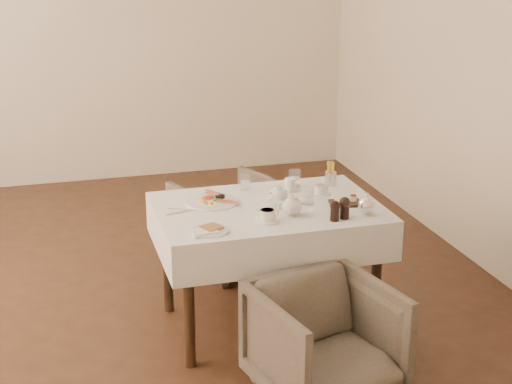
{
  "coord_description": "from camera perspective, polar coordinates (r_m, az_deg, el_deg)",
  "views": [
    {
      "loc": [
        -0.66,
        -4.71,
        2.28
      ],
      "look_at": [
        0.51,
        -0.59,
        0.82
      ],
      "focal_mm": 55.0,
      "sensor_mm": 36.0,
      "label": 1
    }
  ],
  "objects": [
    {
      "name": "table",
      "position": [
        4.53,
        0.87,
        -2.43
      ],
      "size": [
        1.28,
        0.88,
        0.75
      ],
      "color": "black",
      "rests_on": "ground"
    },
    {
      "name": "armchair_near",
      "position": [
        4.01,
        5.05,
        -10.82
      ],
      "size": [
        0.77,
        0.79,
        0.6
      ],
      "primitive_type": "imported",
      "rotation": [
        0.0,
        0.0,
        0.23
      ],
      "color": "#4E4539",
      "rests_on": "ground"
    },
    {
      "name": "armchair_far",
      "position": [
        5.47,
        -1.83,
        -2.3
      ],
      "size": [
        0.86,
        0.87,
        0.62
      ],
      "primitive_type": "imported",
      "rotation": [
        0.0,
        0.0,
        3.5
      ],
      "color": "#4E4539",
      "rests_on": "ground"
    },
    {
      "name": "breakfast_plate",
      "position": [
        4.55,
        -3.23,
        -0.64
      ],
      "size": [
        0.3,
        0.3,
        0.04
      ],
      "rotation": [
        0.0,
        0.0,
        0.13
      ],
      "color": "white",
      "rests_on": "table"
    },
    {
      "name": "side_plate",
      "position": [
        4.12,
        -3.47,
        -2.81
      ],
      "size": [
        0.2,
        0.2,
        0.02
      ],
      "rotation": [
        0.0,
        0.0,
        0.24
      ],
      "color": "white",
      "rests_on": "table"
    },
    {
      "name": "teapot_centre",
      "position": [
        4.5,
        1.6,
        -0.15
      ],
      "size": [
        0.19,
        0.17,
        0.12
      ],
      "primitive_type": null,
      "rotation": [
        0.0,
        0.0,
        0.4
      ],
      "color": "white",
      "rests_on": "table"
    },
    {
      "name": "teapot_front",
      "position": [
        4.33,
        2.63,
        -0.92
      ],
      "size": [
        0.17,
        0.15,
        0.12
      ],
      "primitive_type": null,
      "rotation": [
        0.0,
        0.0,
        -0.18
      ],
      "color": "white",
      "rests_on": "table"
    },
    {
      "name": "creamer",
      "position": [
        4.73,
        2.48,
        0.53
      ],
      "size": [
        0.09,
        0.09,
        0.08
      ],
      "primitive_type": "cylinder",
      "rotation": [
        0.0,
        0.0,
        0.34
      ],
      "color": "white",
      "rests_on": "table"
    },
    {
      "name": "teacup_near",
      "position": [
        4.25,
        0.83,
        -1.75
      ],
      "size": [
        0.13,
        0.13,
        0.07
      ],
      "rotation": [
        0.0,
        0.0,
        0.17
      ],
      "color": "white",
      "rests_on": "table"
    },
    {
      "name": "teacup_far",
      "position": [
        4.69,
        4.75,
        0.12
      ],
      "size": [
        0.12,
        0.12,
        0.06
      ],
      "rotation": [
        0.0,
        0.0,
        0.28
      ],
      "color": "white",
      "rests_on": "table"
    },
    {
      "name": "glass_left",
      "position": [
        4.76,
        -0.81,
        0.71
      ],
      "size": [
        0.07,
        0.07,
        0.09
      ],
      "primitive_type": "cylinder",
      "rotation": [
        0.0,
        0.0,
        -0.11
      ],
      "color": "silver",
      "rests_on": "table"
    },
    {
      "name": "glass_mid",
      "position": [
        4.51,
        3.83,
        -0.32
      ],
      "size": [
        0.07,
        0.07,
        0.1
      ],
      "primitive_type": "cylinder",
      "rotation": [
        0.0,
        0.0,
        -0.04
      ],
      "color": "silver",
      "rests_on": "table"
    },
    {
      "name": "glass_right",
      "position": [
        4.82,
        2.82,
        1.0
      ],
      "size": [
        0.09,
        0.09,
        0.1
      ],
      "primitive_type": "cylinder",
      "rotation": [
        0.0,
        0.0,
        -0.25
      ],
      "color": "silver",
      "rests_on": "table"
    },
    {
      "name": "condiment_board",
      "position": [
        4.54,
        6.51,
        -0.73
      ],
      "size": [
        0.2,
        0.15,
        0.05
      ],
      "rotation": [
        0.0,
        0.0,
        -0.16
      ],
      "color": "black",
      "rests_on": "table"
    },
    {
      "name": "pepper_mill_left",
      "position": [
        4.27,
        5.75,
        -1.36
      ],
      "size": [
        0.07,
        0.07,
        0.12
      ],
      "primitive_type": null,
      "rotation": [
        0.0,
        0.0,
        -0.37
      ],
      "color": "black",
      "rests_on": "table"
    },
    {
      "name": "pepper_mill_right",
      "position": [
        4.31,
        6.46,
        -1.14
      ],
      "size": [
        0.06,
        0.06,
        0.12
      ],
      "primitive_type": null,
      "rotation": [
        0.0,
        0.0,
        -0.05
      ],
      "color": "black",
      "rests_on": "table"
    },
    {
      "name": "silver_pot",
      "position": [
        4.39,
        8.03,
        -0.81
      ],
      "size": [
        0.14,
        0.13,
        0.13
      ],
      "primitive_type": null,
      "rotation": [
        0.0,
        0.0,
        -0.35
      ],
      "color": "white",
      "rests_on": "table"
    },
    {
      "name": "fries_cup",
      "position": [
        4.85,
        5.45,
        1.26
      ],
      "size": [
        0.07,
        0.07,
        0.15
      ],
      "rotation": [
        0.0,
        0.0,
        -0.12
      ],
      "color": "silver",
      "rests_on": "table"
    },
    {
      "name": "cutlery_fork",
      "position": [
        4.45,
        -5.26,
        -1.27
      ],
      "size": [
        0.17,
        0.09,
        0.0
      ],
      "primitive_type": "cube",
      "rotation": [
        0.0,
        0.0,
        1.15
      ],
      "color": "silver",
      "rests_on": "table"
    },
    {
      "name": "cutlery_knife",
      "position": [
        4.41,
        -5.37,
        -1.46
      ],
      "size": [
        0.2,
        0.07,
        0.0
      ],
      "primitive_type": "cube",
      "rotation": [
        0.0,
        0.0,
        1.86
      ],
      "color": "silver",
      "rests_on": "table"
    }
  ]
}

